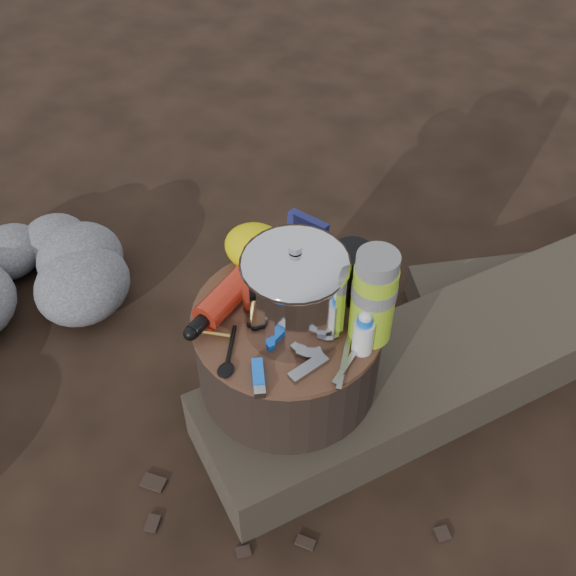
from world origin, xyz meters
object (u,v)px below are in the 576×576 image
at_px(fuel_bottle, 232,291).
at_px(thermos, 373,297).
at_px(log_main, 538,321).
at_px(travel_mug, 352,273).
at_px(stump, 288,370).
at_px(camping_pot, 295,289).

xyz_separation_m(fuel_bottle, thermos, (0.31, 0.02, 0.08)).
height_order(log_main, travel_mug, travel_mug).
bearing_deg(stump, camping_pot, -33.75).
distance_m(camping_pot, travel_mug, 0.16).
distance_m(log_main, thermos, 0.73).
relative_size(thermos, travel_mug, 1.74).
relative_size(camping_pot, travel_mug, 1.67).
xyz_separation_m(log_main, camping_pot, (-0.53, -0.50, 0.42)).
distance_m(fuel_bottle, thermos, 0.32).
bearing_deg(fuel_bottle, log_main, 47.14).
distance_m(stump, fuel_bottle, 0.26).
bearing_deg(stump, thermos, 5.89).
distance_m(stump, log_main, 0.74).
relative_size(fuel_bottle, thermos, 1.16).
height_order(camping_pot, fuel_bottle, camping_pot).
bearing_deg(camping_pot, travel_mug, 57.11).
bearing_deg(travel_mug, stump, -132.29).
bearing_deg(travel_mug, thermos, -52.15).
distance_m(stump, travel_mug, 0.30).
relative_size(stump, log_main, 0.22).
distance_m(camping_pot, fuel_bottle, 0.17).
relative_size(camping_pot, thermos, 0.96).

